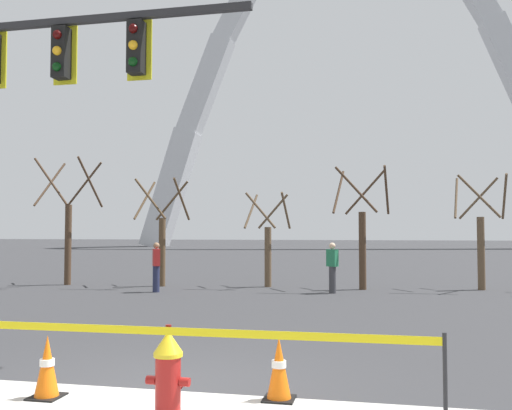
# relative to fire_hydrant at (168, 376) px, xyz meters

# --- Properties ---
(ground_plane) EXTENTS (240.00, 240.00, 0.00)m
(ground_plane) POSITION_rel_fire_hydrant_xyz_m (-0.50, 1.00, -0.47)
(ground_plane) COLOR #333335
(fire_hydrant) EXTENTS (0.46, 0.48, 0.99)m
(fire_hydrant) POSITION_rel_fire_hydrant_xyz_m (0.00, 0.00, 0.00)
(fire_hydrant) COLOR #5E0F0D
(fire_hydrant) RESTS_ON ground
(caution_tape_barrier) EXTENTS (5.49, 0.08, 1.02)m
(caution_tape_barrier) POSITION_rel_fire_hydrant_xyz_m (-0.03, -0.11, 0.24)
(caution_tape_barrier) COLOR #232326
(caution_tape_barrier) RESTS_ON ground
(traffic_cone_by_hydrant) EXTENTS (0.36, 0.36, 0.73)m
(traffic_cone_by_hydrant) POSITION_rel_fire_hydrant_xyz_m (0.98, 0.98, -0.11)
(traffic_cone_by_hydrant) COLOR black
(traffic_cone_by_hydrant) RESTS_ON ground
(traffic_cone_curb_edge) EXTENTS (0.36, 0.36, 0.73)m
(traffic_cone_curb_edge) POSITION_rel_fire_hydrant_xyz_m (-1.69, 0.50, -0.11)
(traffic_cone_curb_edge) COLOR black
(traffic_cone_curb_edge) RESTS_ON ground
(monument_arch) EXTENTS (53.98, 3.01, 45.69)m
(monument_arch) POSITION_rel_fire_hydrant_xyz_m (-0.50, 63.20, 19.61)
(monument_arch) COLOR silver
(monument_arch) RESTS_ON ground
(tree_far_left) EXTENTS (2.11, 2.12, 4.59)m
(tree_far_left) POSITION_rel_fire_hydrant_xyz_m (-8.91, 13.19, 1.57)
(tree_far_left) COLOR #473323
(tree_far_left) RESTS_ON ground
(tree_left_mid) EXTENTS (1.76, 1.77, 3.80)m
(tree_left_mid) POSITION_rel_fire_hydrant_xyz_m (-5.33, 13.38, 1.22)
(tree_left_mid) COLOR brown
(tree_left_mid) RESTS_ON ground
(tree_center_left) EXTENTS (1.54, 1.55, 3.30)m
(tree_center_left) POSITION_rel_fire_hydrant_xyz_m (-1.60, 13.94, 1.00)
(tree_center_left) COLOR brown
(tree_center_left) RESTS_ON ground
(tree_center_right) EXTENTS (1.89, 1.90, 4.09)m
(tree_center_right) POSITION_rel_fire_hydrant_xyz_m (1.68, 13.68, 1.35)
(tree_center_right) COLOR #473323
(tree_center_right) RESTS_ON ground
(tree_right_mid) EXTENTS (1.77, 1.78, 3.82)m
(tree_right_mid) POSITION_rel_fire_hydrant_xyz_m (5.56, 14.39, 1.23)
(tree_right_mid) COLOR brown
(tree_right_mid) RESTS_ON ground
(pedestrian_walking_left) EXTENTS (0.39, 0.35, 1.59)m
(pedestrian_walking_left) POSITION_rel_fire_hydrant_xyz_m (0.78, 12.35, 0.35)
(pedestrian_walking_left) COLOR #38383D
(pedestrian_walking_left) RESTS_ON ground
(pedestrian_standing_center) EXTENTS (0.34, 0.39, 1.59)m
(pedestrian_standing_center) POSITION_rel_fire_hydrant_xyz_m (-4.79, 11.51, 0.35)
(pedestrian_standing_center) COLOR #232847
(pedestrian_standing_center) RESTS_ON ground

